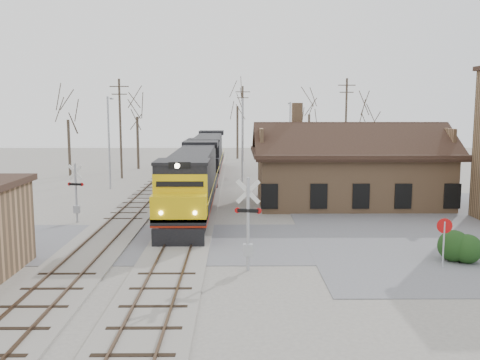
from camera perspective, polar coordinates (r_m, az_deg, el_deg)
The scene contains 24 objects.
ground at distance 30.47m, azimuth -6.36°, elevation -6.66°, with size 140.00×140.00×0.00m, color #9E998E.
road at distance 30.46m, azimuth -6.36°, elevation -6.63°, with size 60.00×9.00×0.03m, color slate.
parking_lot at distance 37.27m, azimuth 23.17°, elevation -4.54°, with size 22.00×26.00×0.03m, color slate.
track_main at distance 45.08m, azimuth -4.40°, elevation -1.81°, with size 3.40×90.00×0.24m.
track_siding at distance 45.62m, azimuth -10.05°, elevation -1.80°, with size 3.40×90.00×0.24m.
depot at distance 42.59m, azimuth 11.59°, elevation 0.67°, with size 15.20×9.31×7.90m.
locomotive_lead at distance 38.29m, azimuth -5.11°, elevation -0.00°, with size 3.07×20.58×4.57m.
locomotive_trailing at distance 58.97m, azimuth -3.46°, elevation 2.76°, with size 3.07×20.58×4.32m.
crossbuck_near at distance 24.82m, azimuth 0.86°, elevation -5.12°, with size 1.25×0.33×4.39m.
crossbuck_far at distance 36.73m, azimuth -17.08°, elevation -1.52°, with size 1.11×0.33×3.93m.
do_not_enter_sign at distance 26.97m, azimuth 20.94°, elevation -5.41°, with size 0.72×0.13×2.42m.
hedge_a at distance 28.59m, azimuth 21.85°, elevation -6.54°, with size 1.57×1.57×1.57m, color black.
hedge_b at distance 28.51m, azimuth 23.07°, elevation -6.77°, with size 1.44×1.44×1.44m, color black.
streetlight_a at distance 51.03m, azimuth -13.78°, elevation 4.46°, with size 0.25×2.04×8.53m.
streetlight_b at distance 54.24m, azimuth 0.26°, elevation 4.82°, with size 0.25×2.04×8.44m.
streetlight_c at distance 67.76m, azimuth 5.33°, elevation 5.28°, with size 0.25×2.04×8.18m.
utility_pole_a at distance 57.98m, azimuth -12.64°, elevation 5.54°, with size 2.00×0.24×10.49m.
utility_pole_b at distance 74.05m, azimuth 0.29°, elevation 6.15°, with size 2.00×0.24×10.41m.
utility_pole_c at distance 63.30m, azimuth 11.22°, elevation 5.92°, with size 2.00×0.24×10.84m.
tree_a at distance 61.90m, azimuth -17.92°, elevation 7.08°, with size 4.12×4.12×10.11m.
tree_b at distance 66.59m, azimuth -10.94°, elevation 7.54°, with size 4.26×4.26×10.43m.
tree_c at distance 78.43m, azimuth -0.28°, elevation 8.82°, with size 5.13×5.13×12.56m.
tree_d at distance 74.15m, azimuth 7.40°, elevation 7.79°, with size 4.37×4.37×10.71m.
tree_e at distance 70.20m, azimuth 13.51°, elevation 6.74°, with size 3.75×3.75×9.18m.
Camera 1 is at (3.15, -29.34, 7.60)m, focal length 40.00 mm.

